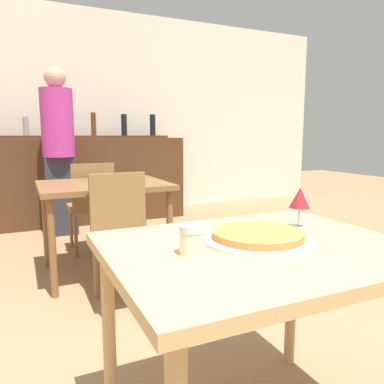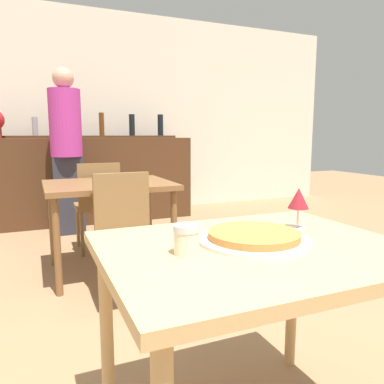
{
  "view_description": "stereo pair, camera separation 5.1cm",
  "coord_description": "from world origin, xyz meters",
  "px_view_note": "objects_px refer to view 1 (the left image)",
  "views": [
    {
      "loc": [
        -0.71,
        -1.0,
        1.11
      ],
      "look_at": [
        0.01,
        0.55,
        0.85
      ],
      "focal_mm": 35.0,
      "sensor_mm": 36.0,
      "label": 1
    },
    {
      "loc": [
        -0.66,
        -1.02,
        1.11
      ],
      "look_at": [
        0.01,
        0.55,
        0.85
      ],
      "focal_mm": 35.0,
      "sensor_mm": 36.0,
      "label": 2
    }
  ],
  "objects_px": {
    "cheese_shaker": "(192,239)",
    "wine_glass": "(300,199)",
    "pizza_tray": "(258,237)",
    "chair_far_side_front": "(122,228)",
    "chair_far_side_back": "(92,201)",
    "person_standing": "(59,145)"
  },
  "relations": [
    {
      "from": "cheese_shaker",
      "to": "wine_glass",
      "type": "height_order",
      "value": "wine_glass"
    },
    {
      "from": "pizza_tray",
      "to": "wine_glass",
      "type": "relative_size",
      "value": 2.4
    },
    {
      "from": "chair_far_side_front",
      "to": "chair_far_side_back",
      "type": "distance_m",
      "value": 1.13
    },
    {
      "from": "cheese_shaker",
      "to": "person_standing",
      "type": "distance_m",
      "value": 3.33
    },
    {
      "from": "cheese_shaker",
      "to": "person_standing",
      "type": "bearing_deg",
      "value": 91.13
    },
    {
      "from": "chair_far_side_back",
      "to": "wine_glass",
      "type": "distance_m",
      "value": 2.44
    },
    {
      "from": "chair_far_side_front",
      "to": "cheese_shaker",
      "type": "distance_m",
      "value": 1.42
    },
    {
      "from": "chair_far_side_back",
      "to": "person_standing",
      "type": "distance_m",
      "value": 0.97
    },
    {
      "from": "chair_far_side_back",
      "to": "wine_glass",
      "type": "height_order",
      "value": "wine_glass"
    },
    {
      "from": "pizza_tray",
      "to": "wine_glass",
      "type": "xyz_separation_m",
      "value": [
        0.26,
        0.1,
        0.1
      ]
    },
    {
      "from": "chair_far_side_front",
      "to": "wine_glass",
      "type": "distance_m",
      "value": 1.36
    },
    {
      "from": "chair_far_side_front",
      "to": "cheese_shaker",
      "type": "xyz_separation_m",
      "value": [
        -0.13,
        -1.38,
        0.3
      ]
    },
    {
      "from": "person_standing",
      "to": "chair_far_side_front",
      "type": "bearing_deg",
      "value": -84.31
    },
    {
      "from": "chair_far_side_back",
      "to": "pizza_tray",
      "type": "bearing_deg",
      "value": 93.1
    },
    {
      "from": "chair_far_side_front",
      "to": "person_standing",
      "type": "distance_m",
      "value": 2.02
    },
    {
      "from": "person_standing",
      "to": "pizza_tray",
      "type": "bearing_deg",
      "value": -84.3
    },
    {
      "from": "chair_far_side_front",
      "to": "cheese_shaker",
      "type": "relative_size",
      "value": 9.27
    },
    {
      "from": "person_standing",
      "to": "wine_glass",
      "type": "xyz_separation_m",
      "value": [
        0.59,
        -3.2,
        -0.14
      ]
    },
    {
      "from": "cheese_shaker",
      "to": "chair_far_side_front",
      "type": "bearing_deg",
      "value": 84.69
    },
    {
      "from": "wine_glass",
      "to": "chair_far_side_back",
      "type": "bearing_deg",
      "value": 99.42
    },
    {
      "from": "chair_far_side_back",
      "to": "pizza_tray",
      "type": "height_order",
      "value": "chair_far_side_back"
    },
    {
      "from": "chair_far_side_back",
      "to": "cheese_shaker",
      "type": "bearing_deg",
      "value": 87.08
    }
  ]
}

